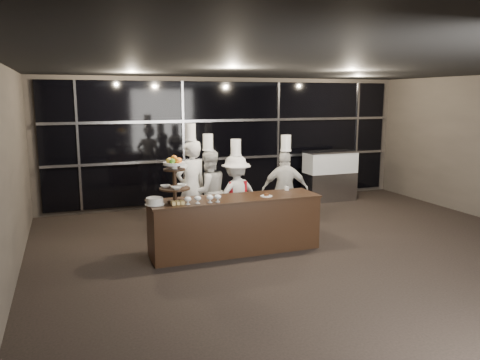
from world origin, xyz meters
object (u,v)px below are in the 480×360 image
object	(u,v)px
display_stand	(174,176)
chef_b	(209,191)
buffet_counter	(235,224)
layer_cake	(155,201)
chef_d	(285,189)
display_case	(330,173)
chef_a	(191,187)
chef_c	(236,194)

from	to	relation	value
display_stand	chef_b	xyz separation A→B (m)	(0.91, 1.21, -0.53)
buffet_counter	layer_cake	xyz separation A→B (m)	(-1.33, -0.05, 0.51)
display_stand	chef_d	distance (m)	2.60
buffet_counter	display_case	world-z (taller)	display_case
chef_b	chef_d	size ratio (longest dim) A/B	1.02
layer_cake	display_case	size ratio (longest dim) A/B	0.23
buffet_counter	layer_cake	size ratio (longest dim) A/B	9.47
buffet_counter	layer_cake	distance (m)	1.42
display_stand	display_case	distance (m)	5.41
buffet_counter	layer_cake	bearing A→B (deg)	-177.84
buffet_counter	chef_b	xyz separation A→B (m)	(-0.09, 1.21, 0.34)
chef_a	chef_d	world-z (taller)	chef_a
chef_d	chef_c	bearing A→B (deg)	177.87
display_stand	chef_c	distance (m)	1.77
buffet_counter	chef_d	distance (m)	1.68
display_case	chef_c	xyz separation A→B (m)	(-3.17, -1.90, 0.07)
display_stand	display_case	world-z (taller)	display_stand
display_stand	layer_cake	world-z (taller)	display_stand
layer_cake	chef_a	world-z (taller)	chef_a
chef_a	chef_c	xyz separation A→B (m)	(0.80, -0.21, -0.16)
chef_a	chef_c	bearing A→B (deg)	-14.66
display_case	buffet_counter	bearing A→B (deg)	-140.95
chef_a	buffet_counter	bearing A→B (deg)	-69.93
layer_cake	buffet_counter	bearing A→B (deg)	2.16
buffet_counter	chef_c	bearing A→B (deg)	69.21
chef_c	chef_b	bearing A→B (deg)	151.71
chef_a	chef_c	size ratio (longest dim) A/B	1.16
display_case	chef_c	bearing A→B (deg)	-149.03
buffet_counter	chef_c	xyz separation A→B (m)	(0.37, 0.97, 0.29)
display_stand	chef_d	world-z (taller)	chef_d
buffet_counter	chef_d	bearing A→B (deg)	34.25
chef_a	chef_b	world-z (taller)	chef_a
buffet_counter	display_case	size ratio (longest dim) A/B	2.21
chef_a	chef_b	bearing A→B (deg)	6.47
chef_b	chef_d	xyz separation A→B (m)	(1.46, -0.28, -0.01)
chef_d	chef_b	bearing A→B (deg)	168.97
buffet_counter	chef_b	bearing A→B (deg)	94.31
layer_cake	chef_d	bearing A→B (deg)	19.99
display_stand	chef_a	distance (m)	1.37
chef_d	display_case	bearing A→B (deg)	41.77
layer_cake	chef_c	world-z (taller)	chef_c
display_case	chef_d	distance (m)	2.91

